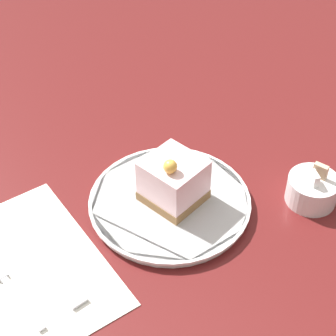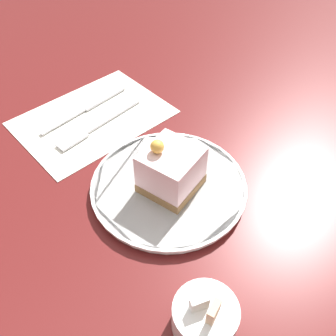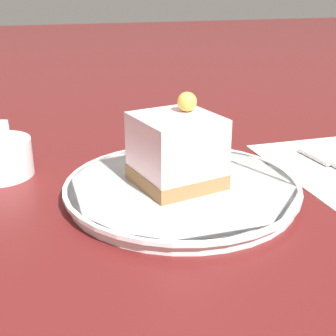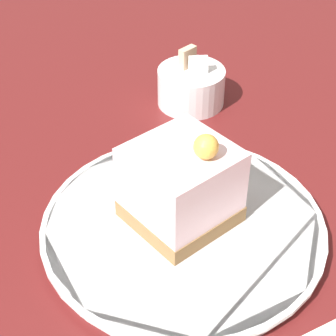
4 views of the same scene
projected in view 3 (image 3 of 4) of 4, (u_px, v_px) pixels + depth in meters
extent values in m
plane|color=#5B1919|center=(180.00, 183.00, 0.49)|extent=(4.00, 4.00, 0.00)
cylinder|color=white|center=(182.00, 189.00, 0.46)|extent=(0.22, 0.22, 0.01)
cylinder|color=white|center=(182.00, 184.00, 0.45)|extent=(0.23, 0.23, 0.00)
cube|color=olive|center=(176.00, 176.00, 0.45)|extent=(0.09, 0.09, 0.01)
cube|color=silver|center=(176.00, 143.00, 0.44)|extent=(0.09, 0.09, 0.05)
sphere|color=#EFB747|center=(183.00, 102.00, 0.44)|extent=(0.02, 0.02, 0.02)
cube|color=silver|center=(319.00, 156.00, 0.55)|extent=(0.03, 0.06, 0.00)
cube|color=white|center=(2.00, 131.00, 0.49)|extent=(0.02, 0.02, 0.02)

